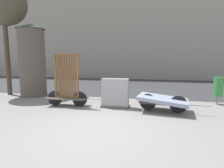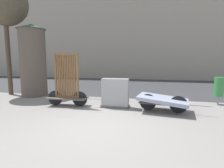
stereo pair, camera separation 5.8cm
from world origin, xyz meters
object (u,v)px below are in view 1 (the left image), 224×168
utility_cabinet (115,94)px  street_tree (3,3)px  advertising_column (32,60)px  bike_cart_with_bedframe (67,88)px  trash_bin (218,87)px  bike_cart_with_mattress (163,100)px

utility_cabinet → street_tree: 7.22m
street_tree → advertising_column: bearing=0.0°
bike_cart_with_bedframe → street_tree: street_tree is taller
trash_bin → street_tree: street_tree is taller
advertising_column → utility_cabinet: bearing=-16.8°
bike_cart_with_mattress → advertising_column: (-6.11, 1.54, 1.38)m
bike_cart_with_bedframe → street_tree: 5.73m
trash_bin → bike_cart_with_bedframe: bearing=-164.9°
bike_cart_with_mattress → advertising_column: advertising_column is taller
bike_cart_with_mattress → advertising_column: size_ratio=0.67×
trash_bin → advertising_column: bearing=180.0°
bike_cart_with_mattress → street_tree: street_tree is taller
utility_cabinet → trash_bin: 4.11m
bike_cart_with_mattress → utility_cabinet: 1.70m
bike_cart_with_bedframe → advertising_column: advertising_column is taller
bike_cart_with_bedframe → trash_bin: 5.92m
bike_cart_with_bedframe → street_tree: (-4.01, 1.54, 3.80)m
bike_cart_with_bedframe → bike_cart_with_mattress: bike_cart_with_bedframe is taller
utility_cabinet → bike_cart_with_mattress: bearing=-6.9°
street_tree → bike_cart_with_bedframe: bearing=-21.0°
utility_cabinet → advertising_column: (-4.42, 1.34, 1.28)m
advertising_column → trash_bin: bearing=-0.0°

